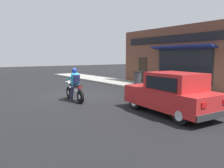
# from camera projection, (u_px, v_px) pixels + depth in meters

# --- Properties ---
(ground_plane) EXTENTS (80.00, 80.00, 0.00)m
(ground_plane) POSITION_uv_depth(u_px,v_px,m) (78.00, 96.00, 12.05)
(ground_plane) COLOR black
(sidewalk_curb) EXTENTS (2.60, 22.00, 0.14)m
(sidewalk_curb) POSITION_uv_depth(u_px,v_px,m) (121.00, 83.00, 17.61)
(sidewalk_curb) COLOR gray
(sidewalk_curb) RESTS_ON ground
(storefront_building) EXTENTS (1.25, 9.42, 4.20)m
(storefront_building) POSITION_uv_depth(u_px,v_px,m) (172.00, 57.00, 15.22)
(storefront_building) COLOR brown
(storefront_building) RESTS_ON ground
(motorcycle_with_rider) EXTENTS (0.58, 2.02, 1.62)m
(motorcycle_with_rider) POSITION_uv_depth(u_px,v_px,m) (75.00, 87.00, 10.59)
(motorcycle_with_rider) COLOR black
(motorcycle_with_rider) RESTS_ON ground
(car_hatchback) EXTENTS (2.00, 3.92, 1.57)m
(car_hatchback) POSITION_uv_depth(u_px,v_px,m) (171.00, 94.00, 8.15)
(car_hatchback) COLOR black
(car_hatchback) RESTS_ON ground
(traffic_cone) EXTENTS (0.36, 0.36, 0.60)m
(traffic_cone) POSITION_uv_depth(u_px,v_px,m) (171.00, 87.00, 12.45)
(traffic_cone) COLOR black
(traffic_cone) RESTS_ON sidewalk_curb
(trash_bin) EXTENTS (0.56, 0.56, 0.98)m
(trash_bin) POSITION_uv_depth(u_px,v_px,m) (138.00, 78.00, 15.62)
(trash_bin) COLOR #2D2D33
(trash_bin) RESTS_ON sidewalk_curb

